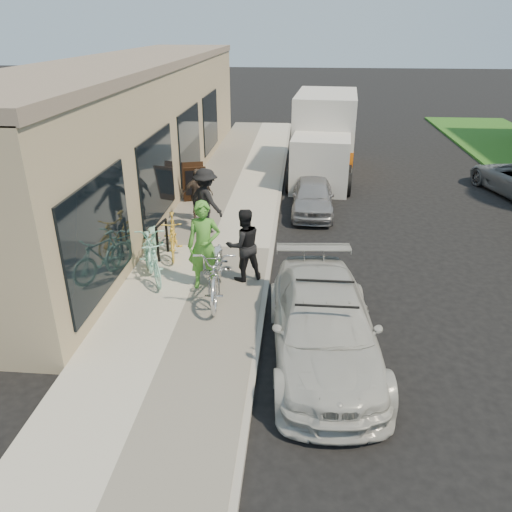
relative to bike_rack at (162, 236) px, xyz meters
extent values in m
plane|color=black|center=(2.98, -2.31, -0.68)|extent=(120.00, 120.00, 0.00)
cube|color=#B2AEA0|center=(0.98, 0.69, -0.60)|extent=(3.00, 34.00, 0.15)
cube|color=gray|center=(2.53, 0.69, -0.61)|extent=(0.12, 34.00, 0.13)
cube|color=tan|center=(-2.27, 5.69, 1.32)|extent=(3.50, 20.00, 4.00)
cube|color=#7D6D5F|center=(-2.27, 5.69, 3.42)|extent=(3.60, 20.00, 0.25)
cube|color=black|center=(-0.50, -2.31, 0.92)|extent=(0.06, 3.00, 2.20)
cube|color=black|center=(-0.50, 1.69, 0.92)|extent=(0.06, 3.00, 2.20)
cube|color=black|center=(-0.50, 5.69, 0.92)|extent=(0.06, 3.00, 2.20)
cube|color=black|center=(-0.50, 9.69, 0.92)|extent=(0.06, 3.00, 2.20)
cylinder|color=black|center=(-0.04, -0.28, -0.11)|extent=(0.06, 0.06, 0.84)
cylinder|color=black|center=(0.04, 0.28, -0.11)|extent=(0.06, 0.06, 0.84)
cylinder|color=black|center=(0.00, 0.00, 0.32)|extent=(0.13, 0.56, 0.06)
cube|color=black|center=(-0.03, 3.98, 0.05)|extent=(0.74, 0.48, 1.13)
cube|color=black|center=(-0.15, 4.37, 0.05)|extent=(0.74, 0.48, 1.13)
cube|color=black|center=(-0.02, 3.94, 0.11)|extent=(0.58, 0.35, 0.81)
imported|color=#B8B7B3|center=(3.66, -3.42, -0.05)|extent=(2.08, 4.42, 1.25)
cylinder|color=black|center=(3.66, -3.88, 0.59)|extent=(0.99, 0.04, 0.04)
cylinder|color=black|center=(3.66, -3.05, 0.59)|extent=(0.99, 0.04, 0.04)
imported|color=#949398|center=(3.58, 3.78, -0.16)|extent=(1.26, 3.04, 1.03)
cube|color=beige|center=(3.84, 6.08, 0.23)|extent=(2.05, 2.05, 1.81)
cube|color=black|center=(3.84, 6.08, 0.61)|extent=(1.76, 0.20, 0.86)
cube|color=beige|center=(4.07, 8.92, 0.80)|extent=(2.51, 4.16, 2.76)
cube|color=#D15D0C|center=(4.07, 8.92, 0.18)|extent=(2.53, 4.18, 0.52)
cylinder|color=black|center=(2.85, 5.68, -0.30)|extent=(0.30, 0.78, 0.76)
cylinder|color=black|center=(4.75, 5.53, -0.30)|extent=(0.30, 0.78, 0.76)
cylinder|color=black|center=(2.93, 6.72, -0.30)|extent=(0.30, 0.78, 0.76)
cylinder|color=black|center=(4.83, 6.57, -0.30)|extent=(0.30, 0.78, 0.76)
cylinder|color=black|center=(3.23, 10.33, -0.30)|extent=(0.30, 0.78, 0.76)
cylinder|color=black|center=(5.12, 10.18, -0.30)|extent=(0.30, 0.78, 0.76)
imported|color=silver|center=(1.59, -1.70, 0.07)|extent=(0.99, 2.32, 1.19)
imported|color=#4B9832|center=(1.28, -1.38, 0.41)|extent=(0.71, 0.49, 1.88)
imported|color=black|center=(2.04, -0.96, 0.27)|extent=(0.97, 0.89, 1.60)
imported|color=#99E4CD|center=(0.07, -1.14, -0.03)|extent=(1.19, 1.67, 0.99)
imported|color=#99E4CD|center=(-0.15, -0.26, -0.04)|extent=(0.99, 1.93, 0.96)
imported|color=gold|center=(0.22, 0.16, -0.04)|extent=(0.79, 1.67, 0.96)
imported|color=black|center=(0.76, 1.63, 0.33)|extent=(1.26, 1.20, 1.72)
imported|color=#4F4238|center=(0.37, 2.43, 0.22)|extent=(0.94, 0.65, 1.49)
camera|label=1|loc=(3.16, -10.54, 4.54)|focal=35.00mm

